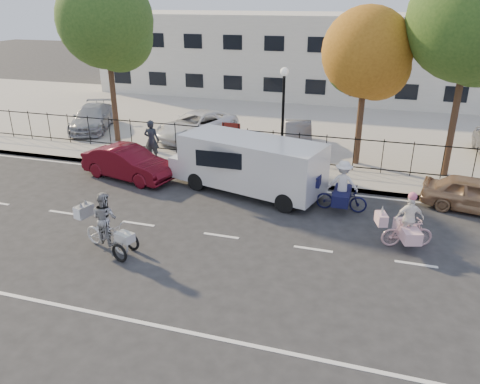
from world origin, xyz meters
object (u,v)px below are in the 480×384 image
(gold_sedan, at_px, (476,195))
(pedestrian, at_px, (152,140))
(red_sedan, at_px, (128,163))
(lot_car_c, at_px, (298,135))
(bull_bike, at_px, (341,191))
(zebra_trike, at_px, (106,228))
(lot_car_b, at_px, (196,125))
(lamppost, at_px, (283,100))
(unicorn_bike, at_px, (407,227))
(lot_car_a, at_px, (92,118))
(white_van, at_px, (248,163))

(gold_sedan, height_order, pedestrian, pedestrian)
(red_sedan, relative_size, lot_car_c, 1.12)
(bull_bike, distance_m, pedestrian, 9.29)
(bull_bike, bearing_deg, zebra_trike, 127.45)
(lot_car_b, xyz_separation_m, lot_car_c, (5.49, 0.02, -0.07))
(lamppost, relative_size, red_sedan, 1.04)
(bull_bike, height_order, red_sedan, bull_bike)
(pedestrian, bearing_deg, lamppost, -178.85)
(lamppost, bearing_deg, pedestrian, -171.03)
(lamppost, distance_m, lot_car_b, 6.58)
(lot_car_b, bearing_deg, red_sedan, -74.30)
(red_sedan, height_order, gold_sedan, red_sedan)
(zebra_trike, distance_m, lot_car_b, 11.85)
(bull_bike, bearing_deg, unicorn_bike, -133.29)
(red_sedan, relative_size, lot_car_a, 0.90)
(lot_car_a, bearing_deg, zebra_trike, -74.44)
(lot_car_c, bearing_deg, lot_car_b, 168.81)
(lot_car_c, bearing_deg, gold_sedan, -47.46)
(bull_bike, relative_size, pedestrian, 1.06)
(unicorn_bike, relative_size, lot_car_a, 0.40)
(lot_car_b, bearing_deg, gold_sedan, -1.09)
(lamppost, bearing_deg, unicorn_bike, -48.07)
(lot_car_c, bearing_deg, white_van, -109.18)
(pedestrian, xyz_separation_m, lot_car_b, (0.56, 4.04, -0.27))
(red_sedan, relative_size, lot_car_b, 0.84)
(unicorn_bike, height_order, lot_car_c, unicorn_bike)
(bull_bike, bearing_deg, pedestrian, 73.26)
(zebra_trike, height_order, lot_car_b, zebra_trike)
(zebra_trike, distance_m, bull_bike, 8.19)
(lot_car_a, bearing_deg, pedestrian, -53.81)
(lot_car_b, bearing_deg, lamppost, -8.69)
(lamppost, distance_m, white_van, 3.62)
(zebra_trike, bearing_deg, unicorn_bike, -55.82)
(bull_bike, xyz_separation_m, lot_car_c, (-2.82, 6.80, 0.00))
(lot_car_b, bearing_deg, zebra_trike, -59.77)
(bull_bike, xyz_separation_m, lot_car_a, (-14.62, 6.70, 0.06))
(lamppost, bearing_deg, zebra_trike, -112.44)
(lamppost, distance_m, zebra_trike, 9.61)
(lamppost, height_order, lot_car_b, lamppost)
(white_van, xyz_separation_m, red_sedan, (-5.28, 0.00, -0.52))
(pedestrian, bearing_deg, unicorn_bike, 148.55)
(red_sedan, bearing_deg, white_van, -76.79)
(white_van, bearing_deg, gold_sedan, 19.96)
(lot_car_a, bearing_deg, lamppost, -33.84)
(zebra_trike, bearing_deg, gold_sedan, -44.34)
(white_van, relative_size, red_sedan, 1.58)
(bull_bike, relative_size, white_van, 0.31)
(red_sedan, xyz_separation_m, lot_car_b, (0.63, 6.11, 0.15))
(red_sedan, relative_size, gold_sedan, 1.13)
(lamppost, height_order, red_sedan, lamppost)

